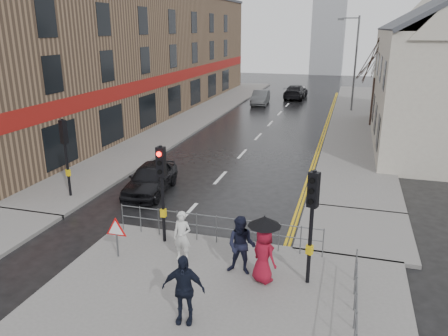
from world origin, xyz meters
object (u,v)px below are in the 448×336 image
Objects in this scene: pedestrian_with_umbrella at (264,246)px; pedestrian_d at (183,289)px; pedestrian_a at (182,236)px; pedestrian_b at (241,246)px; car_parked at (150,179)px; car_mid at (260,98)px.

pedestrian_with_umbrella reaches higher than pedestrian_d.
pedestrian_a is 3.08m from pedestrian_d.
pedestrian_with_umbrella reaches higher than pedestrian_b.
pedestrian_b is at bearing 161.20° from pedestrian_with_umbrella.
pedestrian_a is 1.99m from pedestrian_b.
pedestrian_a is 0.80× the size of pedestrian_with_umbrella.
pedestrian_a is at bearing 104.01° from pedestrian_d.
pedestrian_b reaches higher than car_parked.
pedestrian_a is at bearing -87.06° from car_mid.
car_parked is at bearing 135.66° from pedestrian_b.
pedestrian_b is 0.43× the size of car_mid.
pedestrian_b is 0.99× the size of pedestrian_d.
car_mid is at bearing 101.96° from pedestrian_with_umbrella.
pedestrian_with_umbrella is 1.11× the size of pedestrian_d.
pedestrian_a is 0.88× the size of pedestrian_d.
pedestrian_a is 2.75m from pedestrian_with_umbrella.
car_parked is at bearing 128.02° from pedestrian_a.
pedestrian_d is at bearing -64.02° from pedestrian_a.
pedestrian_with_umbrella is at bearing -18.07° from pedestrian_b.
car_parked is 24.88m from car_mid.
pedestrian_with_umbrella is at bearing -48.14° from car_parked.
pedestrian_d is (-0.81, -2.59, 0.01)m from pedestrian_b.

